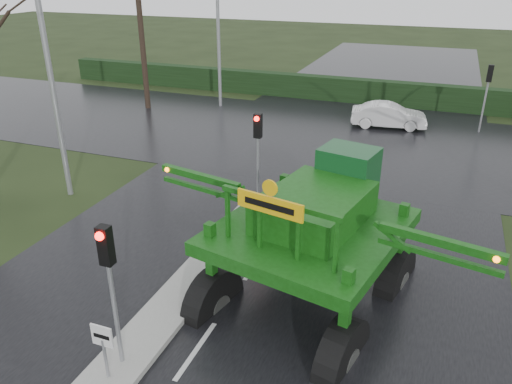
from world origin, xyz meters
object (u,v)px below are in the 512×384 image
(keep_left_sign, at_px, (103,343))
(traffic_signal_near, at_px, (109,268))
(traffic_signal_mid, at_px, (258,140))
(crop_sprayer, at_px, (216,220))
(traffic_signal_far, at_px, (488,83))
(street_light_left_near, at_px, (51,34))
(street_light_left_far, at_px, (222,5))
(white_sedan, at_px, (387,127))

(keep_left_sign, xyz_separation_m, traffic_signal_near, (0.00, 0.49, 1.53))
(traffic_signal_mid, distance_m, crop_sprayer, 5.66)
(traffic_signal_far, height_order, street_light_left_near, street_light_left_near)
(traffic_signal_mid, distance_m, street_light_left_far, 14.68)
(traffic_signal_mid, distance_m, white_sedan, 12.39)
(traffic_signal_mid, xyz_separation_m, street_light_left_far, (-6.89, 12.51, 3.40))
(keep_left_sign, bearing_deg, traffic_signal_far, 70.07)
(street_light_left_far, xyz_separation_m, white_sedan, (10.06, -0.81, -5.99))
(traffic_signal_near, xyz_separation_m, traffic_signal_far, (7.80, 21.02, 0.00))
(keep_left_sign, bearing_deg, traffic_signal_near, 90.00)
(traffic_signal_far, bearing_deg, street_light_left_near, 43.63)
(white_sedan, bearing_deg, keep_left_sign, 163.41)
(street_light_left_far, distance_m, white_sedan, 11.74)
(crop_sprayer, xyz_separation_m, white_sedan, (2.18, 17.27, -2.40))
(keep_left_sign, distance_m, white_sedan, 20.96)
(keep_left_sign, bearing_deg, traffic_signal_mid, 90.00)
(traffic_signal_near, height_order, white_sedan, traffic_signal_near)
(traffic_signal_mid, bearing_deg, street_light_left_far, 118.86)
(traffic_signal_near, distance_m, crop_sprayer, 3.10)
(traffic_signal_near, bearing_deg, traffic_signal_far, 69.64)
(street_light_left_near, xyz_separation_m, crop_sprayer, (7.88, -4.08, -3.59))
(keep_left_sign, xyz_separation_m, street_light_left_near, (-6.89, 7.50, 4.93))
(traffic_signal_mid, height_order, street_light_left_near, street_light_left_near)
(white_sedan, bearing_deg, crop_sprayer, 164.92)
(traffic_signal_far, bearing_deg, crop_sprayer, 69.36)
(traffic_signal_mid, bearing_deg, white_sedan, 74.84)
(traffic_signal_near, relative_size, white_sedan, 0.89)
(street_light_left_near, relative_size, white_sedan, 2.52)
(crop_sprayer, height_order, white_sedan, crop_sprayer)
(traffic_signal_mid, distance_m, traffic_signal_far, 14.75)
(traffic_signal_near, relative_size, street_light_left_near, 0.35)
(traffic_signal_near, distance_m, traffic_signal_mid, 8.50)
(traffic_signal_mid, relative_size, street_light_left_near, 0.35)
(keep_left_sign, bearing_deg, street_light_left_near, 132.59)
(traffic_signal_far, distance_m, street_light_left_near, 20.58)
(traffic_signal_near, xyz_separation_m, street_light_left_far, (-6.89, 21.01, 3.40))
(keep_left_sign, distance_m, traffic_signal_near, 1.61)
(keep_left_sign, relative_size, street_light_left_far, 0.14)
(traffic_signal_near, xyz_separation_m, crop_sprayer, (0.99, 2.93, -0.19))
(traffic_signal_near, distance_m, white_sedan, 20.61)
(traffic_signal_far, xyz_separation_m, crop_sprayer, (-6.81, -18.09, -0.19))
(traffic_signal_mid, relative_size, white_sedan, 0.89)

